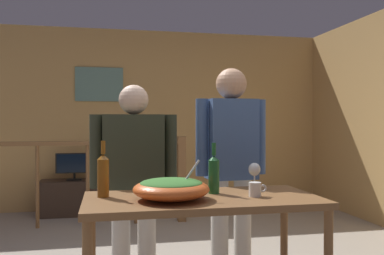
{
  "coord_description": "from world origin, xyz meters",
  "views": [
    {
      "loc": [
        -0.53,
        -2.95,
        1.25
      ],
      "look_at": [
        0.01,
        -0.28,
        1.21
      ],
      "focal_mm": 39.08,
      "sensor_mm": 36.0,
      "label": 1
    }
  ],
  "objects_px": {
    "salad_bowl": "(171,188)",
    "wine_bottle_amber": "(103,174)",
    "serving_table": "(202,213)",
    "wine_bottle_green": "(214,173)",
    "flat_screen_tv": "(74,164)",
    "mug_white": "(255,189)",
    "framed_picture": "(99,84)",
    "stair_railing": "(104,170)",
    "tv_console": "(74,197)",
    "person_standing_right": "(231,160)",
    "person_standing_left": "(134,173)",
    "wine_glass": "(254,170)"
  },
  "relations": [
    {
      "from": "person_standing_left",
      "to": "person_standing_right",
      "type": "distance_m",
      "value": 0.72
    },
    {
      "from": "stair_railing",
      "to": "person_standing_left",
      "type": "distance_m",
      "value": 2.23
    },
    {
      "from": "framed_picture",
      "to": "salad_bowl",
      "type": "relative_size",
      "value": 1.56
    },
    {
      "from": "person_standing_right",
      "to": "framed_picture",
      "type": "bearing_deg",
      "value": -75.81
    },
    {
      "from": "wine_glass",
      "to": "mug_white",
      "type": "height_order",
      "value": "wine_glass"
    },
    {
      "from": "person_standing_right",
      "to": "wine_glass",
      "type": "bearing_deg",
      "value": 94.17
    },
    {
      "from": "person_standing_left",
      "to": "tv_console",
      "type": "bearing_deg",
      "value": -74.43
    },
    {
      "from": "wine_glass",
      "to": "framed_picture",
      "type": "bearing_deg",
      "value": 106.66
    },
    {
      "from": "serving_table",
      "to": "wine_bottle_amber",
      "type": "distance_m",
      "value": 0.62
    },
    {
      "from": "tv_console",
      "to": "wine_bottle_amber",
      "type": "distance_m",
      "value": 3.46
    },
    {
      "from": "salad_bowl",
      "to": "wine_bottle_amber",
      "type": "height_order",
      "value": "wine_bottle_amber"
    },
    {
      "from": "stair_railing",
      "to": "salad_bowl",
      "type": "height_order",
      "value": "stair_railing"
    },
    {
      "from": "framed_picture",
      "to": "stair_railing",
      "type": "relative_size",
      "value": 0.23
    },
    {
      "from": "serving_table",
      "to": "wine_bottle_green",
      "type": "distance_m",
      "value": 0.25
    },
    {
      "from": "flat_screen_tv",
      "to": "serving_table",
      "type": "relative_size",
      "value": 0.35
    },
    {
      "from": "salad_bowl",
      "to": "wine_glass",
      "type": "xyz_separation_m",
      "value": [
        0.6,
        0.3,
        0.05
      ]
    },
    {
      "from": "flat_screen_tv",
      "to": "wine_bottle_amber",
      "type": "relative_size",
      "value": 1.46
    },
    {
      "from": "mug_white",
      "to": "tv_console",
      "type": "bearing_deg",
      "value": 109.94
    },
    {
      "from": "stair_railing",
      "to": "wine_bottle_green",
      "type": "distance_m",
      "value": 2.81
    },
    {
      "from": "stair_railing",
      "to": "tv_console",
      "type": "relative_size",
      "value": 3.3
    },
    {
      "from": "wine_glass",
      "to": "mug_white",
      "type": "xyz_separation_m",
      "value": [
        -0.1,
        -0.29,
        -0.08
      ]
    },
    {
      "from": "mug_white",
      "to": "wine_bottle_green",
      "type": "bearing_deg",
      "value": 144.06
    },
    {
      "from": "wine_bottle_amber",
      "to": "person_standing_right",
      "type": "distance_m",
      "value": 1.05
    },
    {
      "from": "serving_table",
      "to": "person_standing_left",
      "type": "xyz_separation_m",
      "value": [
        -0.36,
        0.6,
        0.17
      ]
    },
    {
      "from": "flat_screen_tv",
      "to": "person_standing_right",
      "type": "height_order",
      "value": "person_standing_right"
    },
    {
      "from": "framed_picture",
      "to": "stair_railing",
      "type": "distance_m",
      "value": 1.47
    },
    {
      "from": "tv_console",
      "to": "mug_white",
      "type": "height_order",
      "value": "mug_white"
    },
    {
      "from": "framed_picture",
      "to": "wine_bottle_amber",
      "type": "height_order",
      "value": "framed_picture"
    },
    {
      "from": "tv_console",
      "to": "person_standing_right",
      "type": "height_order",
      "value": "person_standing_right"
    },
    {
      "from": "wine_bottle_amber",
      "to": "wine_glass",
      "type": "bearing_deg",
      "value": 7.8
    },
    {
      "from": "flat_screen_tv",
      "to": "mug_white",
      "type": "bearing_deg",
      "value": -69.9
    },
    {
      "from": "wine_bottle_amber",
      "to": "wine_bottle_green",
      "type": "xyz_separation_m",
      "value": [
        0.66,
        -0.01,
        -0.01
      ]
    },
    {
      "from": "wine_glass",
      "to": "person_standing_left",
      "type": "distance_m",
      "value": 0.85
    },
    {
      "from": "mug_white",
      "to": "wine_bottle_amber",
      "type": "bearing_deg",
      "value": 169.52
    },
    {
      "from": "tv_console",
      "to": "flat_screen_tv",
      "type": "bearing_deg",
      "value": -90.0
    },
    {
      "from": "mug_white",
      "to": "framed_picture",
      "type": "bearing_deg",
      "value": 104.01
    },
    {
      "from": "wine_bottle_amber",
      "to": "person_standing_left",
      "type": "height_order",
      "value": "person_standing_left"
    },
    {
      "from": "stair_railing",
      "to": "mug_white",
      "type": "height_order",
      "value": "stair_railing"
    },
    {
      "from": "serving_table",
      "to": "flat_screen_tv",
      "type": "bearing_deg",
      "value": 105.8
    },
    {
      "from": "tv_console",
      "to": "wine_glass",
      "type": "distance_m",
      "value": 3.58
    },
    {
      "from": "serving_table",
      "to": "person_standing_left",
      "type": "distance_m",
      "value": 0.72
    },
    {
      "from": "framed_picture",
      "to": "person_standing_left",
      "type": "height_order",
      "value": "framed_picture"
    },
    {
      "from": "mug_white",
      "to": "person_standing_right",
      "type": "bearing_deg",
      "value": 85.41
    },
    {
      "from": "framed_picture",
      "to": "mug_white",
      "type": "xyz_separation_m",
      "value": [
        0.95,
        -3.81,
        -0.94
      ]
    },
    {
      "from": "salad_bowl",
      "to": "mug_white",
      "type": "height_order",
      "value": "salad_bowl"
    },
    {
      "from": "stair_railing",
      "to": "serving_table",
      "type": "xyz_separation_m",
      "value": [
        0.58,
        -2.81,
        0.06
      ]
    },
    {
      "from": "serving_table",
      "to": "wine_bottle_green",
      "type": "bearing_deg",
      "value": 45.81
    },
    {
      "from": "mug_white",
      "to": "person_standing_left",
      "type": "bearing_deg",
      "value": 135.22
    },
    {
      "from": "wine_bottle_amber",
      "to": "person_standing_right",
      "type": "xyz_separation_m",
      "value": [
        0.92,
        0.5,
        0.02
      ]
    },
    {
      "from": "wine_bottle_amber",
      "to": "mug_white",
      "type": "relative_size",
      "value": 3.01
    }
  ]
}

